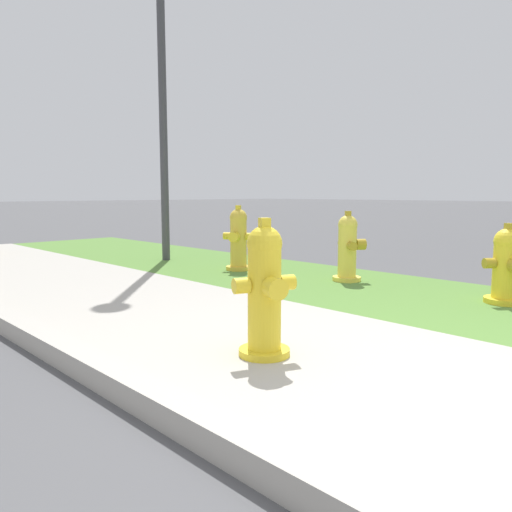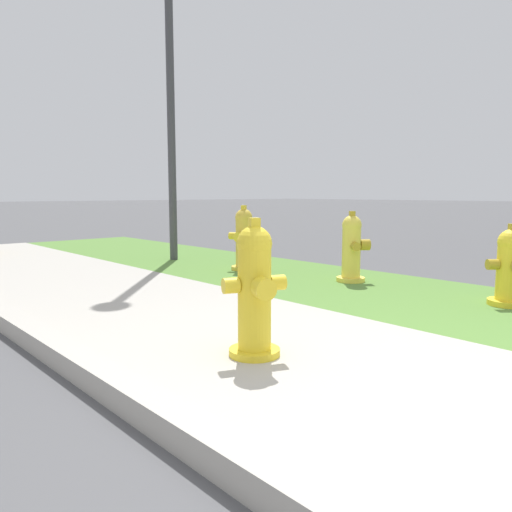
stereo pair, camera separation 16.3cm
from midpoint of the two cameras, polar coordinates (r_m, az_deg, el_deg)
name	(u,v)px [view 1 (the left image)]	position (r m, az deg, el deg)	size (l,w,h in m)	color
ground_plane	(466,403)	(2.52, 21.15, -15.42)	(120.00, 120.00, 0.00)	#515154
sidewalk_pavement	(466,402)	(2.52, 21.15, -15.32)	(18.00, 1.99, 0.01)	#ADA89E
street_curb	(317,487)	(1.67, 3.97, -24.90)	(18.00, 0.16, 0.12)	#ADA89E
fire_hydrant_by_grass_verge	(238,239)	(6.15, -2.80, 1.95)	(0.38, 0.36, 0.80)	gold
fire_hydrant_at_driveway	(348,248)	(5.45, 9.60, 0.95)	(0.36, 0.35, 0.76)	yellow
fire_hydrant_across_street	(265,291)	(2.86, -0.62, -4.01)	(0.35, 0.38, 0.81)	yellow
fire_hydrant_far_end	(506,266)	(4.75, 25.84, -1.01)	(0.36, 0.36, 0.70)	yellow
street_lamp	(161,16)	(7.56, -11.51, 25.33)	(0.32, 0.32, 5.09)	#3D3D42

